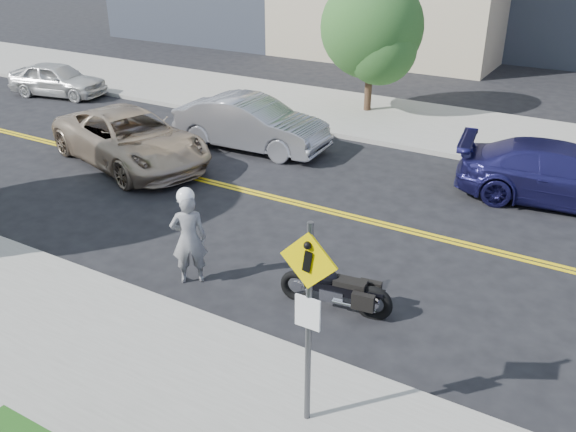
# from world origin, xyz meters

# --- Properties ---
(ground_plane) EXTENTS (120.00, 120.00, 0.00)m
(ground_plane) POSITION_xyz_m (0.00, 0.00, 0.00)
(ground_plane) COLOR black
(ground_plane) RESTS_ON ground
(sidewalk_near) EXTENTS (60.00, 5.00, 0.15)m
(sidewalk_near) POSITION_xyz_m (0.00, -7.50, 0.07)
(sidewalk_near) COLOR #9E9B91
(sidewalk_near) RESTS_ON ground_plane
(sidewalk_far) EXTENTS (60.00, 5.00, 0.15)m
(sidewalk_far) POSITION_xyz_m (0.00, 7.50, 0.07)
(sidewalk_far) COLOR #9E9B91
(sidewalk_far) RESTS_ON ground_plane
(pedestrian_sign) EXTENTS (0.78, 0.08, 3.00)m
(pedestrian_sign) POSITION_xyz_m (4.20, -6.31, 1.96)
(pedestrian_sign) COLOR #4C4C51
(pedestrian_sign) RESTS_ON sidewalk_near
(motorcyclist) EXTENTS (0.80, 0.77, 1.96)m
(motorcyclist) POSITION_xyz_m (0.46, -4.14, 0.98)
(motorcyclist) COLOR #A8A8AD
(motorcyclist) RESTS_ON ground
(motorcycle) EXTENTS (2.08, 0.87, 1.23)m
(motorcycle) POSITION_xyz_m (3.27, -3.56, 0.61)
(motorcycle) COLOR black
(motorcycle) RESTS_ON ground
(suv) EXTENTS (5.88, 3.89, 1.50)m
(suv) POSITION_xyz_m (-4.97, -0.01, 0.75)
(suv) COLOR tan
(suv) RESTS_ON ground
(parked_car_white) EXTENTS (4.09, 2.30, 1.31)m
(parked_car_white) POSITION_xyz_m (-12.73, 4.06, 0.66)
(parked_car_white) COLOR silver
(parked_car_white) RESTS_ON ground
(parked_car_silver) EXTENTS (4.81, 1.89, 1.56)m
(parked_car_silver) POSITION_xyz_m (-2.75, 2.80, 0.78)
(parked_car_silver) COLOR #94959B
(parked_car_silver) RESTS_ON ground
(parked_car_blue) EXTENTS (5.24, 2.75, 1.45)m
(parked_car_blue) POSITION_xyz_m (5.96, 3.35, 0.73)
(parked_car_blue) COLOR navy
(parked_car_blue) RESTS_ON ground
(tree_far_a) EXTENTS (3.50, 3.50, 4.78)m
(tree_far_a) POSITION_xyz_m (-1.21, 7.97, 3.02)
(tree_far_a) COLOR #382619
(tree_far_a) RESTS_ON ground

